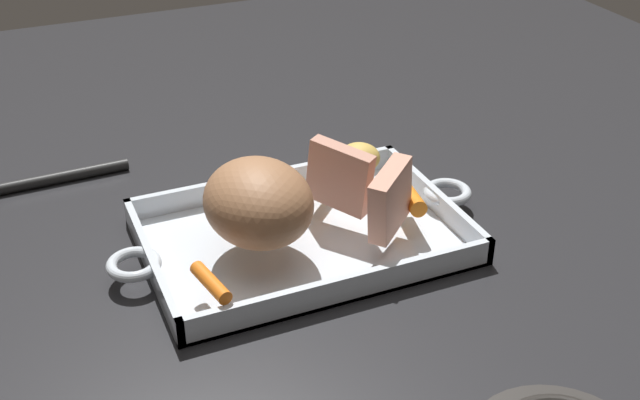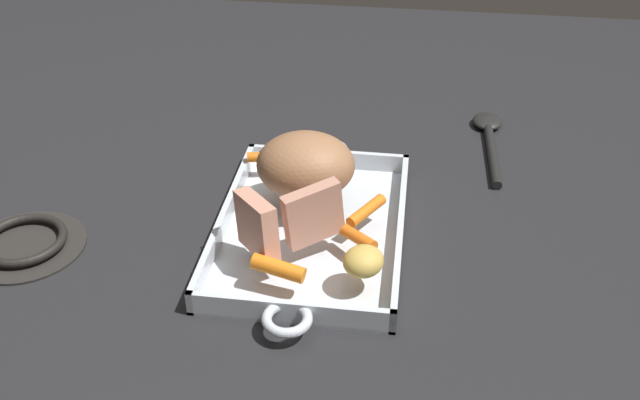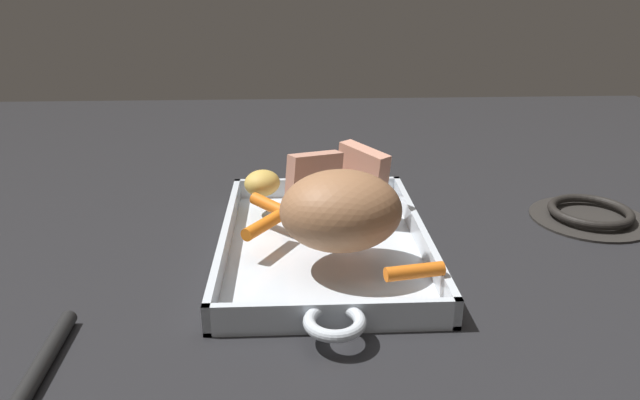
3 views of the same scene
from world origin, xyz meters
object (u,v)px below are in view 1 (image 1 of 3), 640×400
at_px(roast_slice_thin, 390,199).
at_px(serving_spoon, 9,187).
at_px(roasting_dish, 302,236).
at_px(baby_carrot_southwest, 211,282).
at_px(roast_slice_thick, 340,177).
at_px(baby_carrot_northeast, 271,185).
at_px(pork_roast, 258,202).
at_px(baby_carrot_long, 320,178).
at_px(baby_carrot_center_left, 410,198).
at_px(potato_whole, 360,157).

height_order(roast_slice_thin, serving_spoon, roast_slice_thin).
relative_size(roasting_dish, baby_carrot_southwest, 7.17).
bearing_deg(roasting_dish, roast_slice_thick, 10.91).
bearing_deg(baby_carrot_northeast, baby_carrot_southwest, -127.61).
height_order(pork_roast, baby_carrot_northeast, pork_roast).
xyz_separation_m(pork_roast, baby_carrot_northeast, (0.05, 0.09, -0.04)).
distance_m(roast_slice_thick, baby_carrot_northeast, 0.09).
bearing_deg(serving_spoon, baby_carrot_southwest, 114.94).
xyz_separation_m(roast_slice_thin, baby_carrot_northeast, (-0.09, 0.13, -0.03)).
xyz_separation_m(baby_carrot_long, baby_carrot_northeast, (-0.06, 0.01, -0.00)).
xyz_separation_m(baby_carrot_center_left, potato_whole, (-0.02, 0.10, 0.01)).
height_order(baby_carrot_long, serving_spoon, baby_carrot_long).
distance_m(baby_carrot_center_left, baby_carrot_long, 0.12).
height_order(roasting_dish, serving_spoon, roasting_dish).
bearing_deg(baby_carrot_northeast, roast_slice_thick, -45.70).
distance_m(roast_slice_thin, serving_spoon, 0.50).
height_order(baby_carrot_long, baby_carrot_southwest, baby_carrot_long).
bearing_deg(potato_whole, baby_carrot_southwest, -145.85).
xyz_separation_m(baby_carrot_center_left, baby_carrot_northeast, (-0.14, 0.09, -0.00)).
height_order(roast_slice_thin, baby_carrot_northeast, roast_slice_thin).
bearing_deg(roast_slice_thick, baby_carrot_long, 90.80).
bearing_deg(roast_slice_thin, baby_carrot_center_left, 36.95).
distance_m(roast_slice_thick, roast_slice_thin, 0.07).
height_order(roast_slice_thick, baby_carrot_center_left, roast_slice_thick).
relative_size(pork_roast, serving_spoon, 0.59).
bearing_deg(baby_carrot_southwest, baby_carrot_long, 39.70).
relative_size(roast_slice_thick, roast_slice_thin, 1.04).
bearing_deg(roast_slice_thick, serving_spoon, 145.27).
xyz_separation_m(roast_slice_thin, baby_carrot_southwest, (-0.22, -0.03, -0.03)).
distance_m(baby_carrot_center_left, potato_whole, 0.10).
bearing_deg(serving_spoon, potato_whole, 155.49).
bearing_deg(baby_carrot_southwest, pork_roast, 42.37).
bearing_deg(serving_spoon, roast_slice_thin, 139.53).
relative_size(pork_roast, baby_carrot_long, 2.20).
relative_size(baby_carrot_center_left, baby_carrot_northeast, 0.94).
distance_m(baby_carrot_center_left, serving_spoon, 0.51).
bearing_deg(baby_carrot_southwest, roast_slice_thick, 27.45).
relative_size(roasting_dish, pork_roast, 3.26).
xyz_separation_m(roasting_dish, potato_whole, (0.11, 0.08, 0.04)).
relative_size(roast_slice_thin, serving_spoon, 0.32).
distance_m(baby_carrot_southwest, serving_spoon, 0.38).
xyz_separation_m(baby_carrot_center_left, serving_spoon, (-0.43, 0.28, -0.03)).
xyz_separation_m(pork_roast, potato_whole, (0.17, 0.10, -0.03)).
bearing_deg(baby_carrot_center_left, baby_carrot_long, 131.47).
relative_size(roasting_dish, baby_carrot_northeast, 6.34).
bearing_deg(baby_carrot_center_left, baby_carrot_northeast, 145.66).
bearing_deg(baby_carrot_northeast, baby_carrot_long, -6.27).
bearing_deg(roasting_dish, serving_spoon, 139.82).
bearing_deg(serving_spoon, pork_roast, 130.68).
bearing_deg(roast_slice_thin, baby_carrot_northeast, 125.66).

